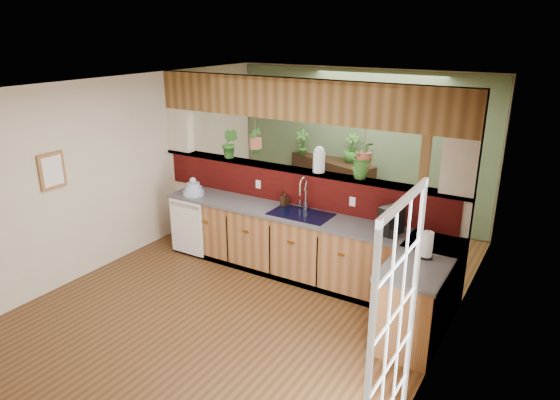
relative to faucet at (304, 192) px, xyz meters
The scene contains 28 objects.
ground 1.63m from the faucet, 100.27° to the right, with size 4.60×7.00×0.01m, color #4D3017.
ceiling 1.85m from the faucet, 100.27° to the right, with size 4.60×7.00×0.01m, color brown.
wall_back 2.38m from the faucet, 94.94° to the left, with size 4.60×0.02×2.60m, color beige.
wall_left 2.75m from the faucet, 155.71° to the right, with size 0.02×7.00×2.60m, color beige.
wall_right 2.39m from the faucet, 28.35° to the right, with size 0.02×7.00×2.60m, color beige.
pass_through_partition 0.28m from the faucet, 128.90° to the left, with size 4.60×0.21×2.60m.
pass_through_ledge 0.37m from the faucet, 133.01° to the left, with size 4.60×0.21×0.04m, color brown.
header_beam 1.21m from the faucet, 133.01° to the left, with size 4.60×0.15×0.55m, color brown.
sage_backwall 2.36m from the faucet, 94.98° to the left, with size 4.55×0.02×2.55m, color #506545.
countertop 0.98m from the faucet, 22.49° to the right, with size 4.14×1.52×0.90m.
dishwasher 1.88m from the faucet, 164.48° to the right, with size 0.58×0.03×0.82m.
navy_sink 0.37m from the faucet, 73.79° to the right, with size 0.82×0.50×0.18m.
french_door 3.19m from the faucet, 49.65° to the right, with size 0.06×1.02×2.16m, color white.
framed_print 3.17m from the faucet, 142.07° to the right, with size 0.04×0.35×0.45m.
faucet is the anchor object (origin of this frame).
dish_stack 1.71m from the faucet, behind, with size 0.31×0.31×0.27m.
soap_dispenser 0.34m from the faucet, behind, with size 0.10×0.10×0.21m, color #352113.
coffee_maker 1.28m from the faucet, ahead, with size 0.18×0.30×0.33m.
paper_towel 1.92m from the faucet, 18.72° to the right, with size 0.15×0.15×0.31m.
glass_jar 0.48m from the faucet, 65.08° to the left, with size 0.16×0.16×0.35m.
ledge_plant_left 1.45m from the faucet, behind, with size 0.25×0.20×0.45m, color #2D6121.
ledge_plant_right 0.84m from the faucet, 17.62° to the left, with size 0.20×0.20×0.36m, color #2D6121.
hanging_plant_a 1.15m from the faucet, 166.41° to the left, with size 0.22×0.18×0.48m.
hanging_plant_b 1.05m from the faucet, 16.73° to the left, with size 0.37×0.32×0.53m.
shelving_console 2.29m from the faucet, 105.54° to the left, with size 1.65×0.44×1.10m, color black.
shelf_plant_a 2.43m from the faucet, 119.27° to the left, with size 0.25×0.17×0.47m, color #2D6121.
shelf_plant_b 2.14m from the faucet, 96.58° to the left, with size 0.27×0.27×0.49m, color #2D6121.
floor_plant 1.92m from the faucet, 47.31° to the left, with size 0.64×0.55×0.71m, color #2D6121.
Camera 1 is at (3.17, -4.41, 3.22)m, focal length 32.00 mm.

